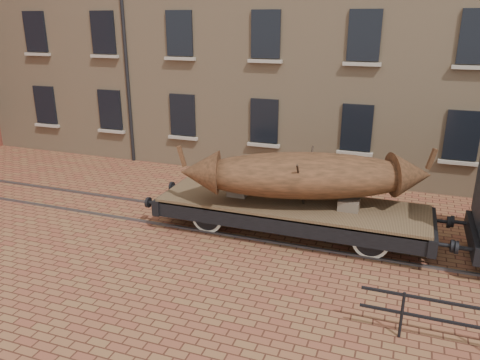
% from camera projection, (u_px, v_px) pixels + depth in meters
% --- Properties ---
extents(ground, '(90.00, 90.00, 0.00)m').
position_uv_depth(ground, '(295.00, 235.00, 13.56)').
color(ground, brown).
extents(rail_track, '(30.00, 1.52, 0.06)m').
position_uv_depth(rail_track, '(295.00, 234.00, 13.55)').
color(rail_track, '#59595E').
rests_on(rail_track, ground).
extents(flatcar_wagon, '(8.51, 2.31, 1.28)m').
position_uv_depth(flatcar_wagon, '(291.00, 209.00, 13.35)').
color(flatcar_wagon, brown).
rests_on(flatcar_wagon, ground).
extents(iron_boat, '(6.92, 3.68, 1.66)m').
position_uv_depth(iron_boat, '(305.00, 175.00, 12.89)').
color(iron_boat, brown).
rests_on(iron_boat, flatcar_wagon).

